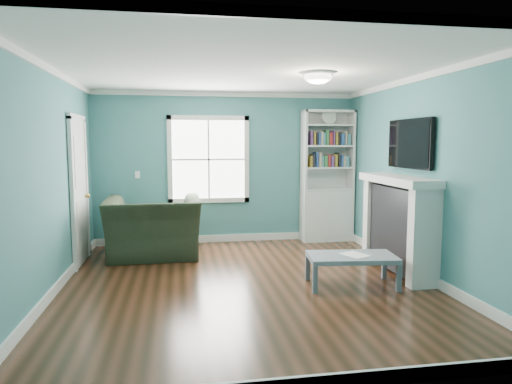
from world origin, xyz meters
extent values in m
plane|color=black|center=(0.00, 0.00, 0.00)|extent=(5.00, 5.00, 0.00)
plane|color=teal|center=(0.00, 2.50, 1.30)|extent=(4.50, 0.00, 4.50)
plane|color=teal|center=(0.00, -2.50, 1.30)|extent=(4.50, 0.00, 4.50)
plane|color=teal|center=(-2.25, 0.00, 1.30)|extent=(0.00, 5.00, 5.00)
plane|color=teal|center=(2.25, 0.00, 1.30)|extent=(0.00, 5.00, 5.00)
plane|color=white|center=(0.00, 0.00, 2.60)|extent=(5.00, 5.00, 0.00)
cube|color=white|center=(0.00, 2.48, 0.06)|extent=(4.50, 0.03, 0.12)
cube|color=white|center=(-2.23, 0.00, 0.06)|extent=(0.03, 5.00, 0.12)
cube|color=white|center=(2.23, 0.00, 0.06)|extent=(0.03, 5.00, 0.12)
cube|color=white|center=(0.00, 2.48, 2.56)|extent=(4.50, 0.04, 0.08)
cube|color=white|center=(0.00, -2.48, 2.56)|extent=(4.50, 0.04, 0.08)
cube|color=white|center=(-2.23, 0.00, 2.56)|extent=(0.04, 5.00, 0.08)
cube|color=white|center=(2.23, 0.00, 2.56)|extent=(0.04, 5.00, 0.08)
cube|color=white|center=(-0.30, 2.50, 1.45)|extent=(1.24, 0.01, 1.34)
cube|color=white|center=(-0.96, 2.48, 1.45)|extent=(0.08, 0.06, 1.50)
cube|color=white|center=(0.36, 2.48, 1.45)|extent=(0.08, 0.06, 1.50)
cube|color=white|center=(-0.30, 2.48, 0.74)|extent=(1.40, 0.06, 0.08)
cube|color=white|center=(-0.30, 2.48, 2.16)|extent=(1.40, 0.06, 0.08)
cube|color=white|center=(-0.30, 2.48, 1.45)|extent=(1.24, 0.03, 0.03)
cube|color=white|center=(-0.30, 2.48, 1.45)|extent=(0.03, 0.03, 1.34)
cube|color=silver|center=(1.77, 2.30, 0.45)|extent=(0.90, 0.35, 0.90)
cube|color=silver|center=(1.34, 2.30, 1.60)|extent=(0.04, 0.35, 1.40)
cube|color=silver|center=(2.20, 2.30, 1.60)|extent=(0.04, 0.35, 1.40)
cube|color=silver|center=(1.77, 2.46, 1.60)|extent=(0.90, 0.02, 1.40)
cube|color=silver|center=(1.77, 2.30, 2.28)|extent=(0.90, 0.35, 0.04)
cube|color=silver|center=(1.77, 2.30, 0.92)|extent=(0.84, 0.33, 0.03)
cube|color=silver|center=(1.77, 2.30, 1.30)|extent=(0.84, 0.33, 0.03)
cube|color=silver|center=(1.77, 2.30, 1.68)|extent=(0.84, 0.33, 0.03)
cube|color=silver|center=(1.77, 2.30, 2.04)|extent=(0.84, 0.33, 0.03)
cube|color=olive|center=(1.77, 2.28, 1.43)|extent=(0.70, 0.25, 0.22)
cube|color=black|center=(1.77, 2.28, 1.81)|extent=(0.70, 0.25, 0.22)
cylinder|color=beige|center=(1.77, 2.25, 2.19)|extent=(0.26, 0.06, 0.26)
cube|color=black|center=(2.09, 0.20, 0.60)|extent=(0.30, 1.20, 1.10)
cube|color=black|center=(2.07, 0.20, 0.40)|extent=(0.22, 0.65, 0.70)
cube|color=silver|center=(2.07, -0.47, 0.60)|extent=(0.36, 0.16, 1.20)
cube|color=silver|center=(2.07, 0.87, 0.60)|extent=(0.36, 0.16, 1.20)
cube|color=silver|center=(2.05, 0.20, 1.25)|extent=(0.44, 1.58, 0.10)
cube|color=black|center=(2.20, 0.20, 1.72)|extent=(0.06, 1.10, 0.65)
cube|color=silver|center=(-2.23, 1.40, 1.02)|extent=(0.04, 0.80, 2.05)
cube|color=white|center=(-2.22, 0.95, 1.02)|extent=(0.05, 0.08, 2.13)
cube|color=white|center=(-2.22, 1.85, 1.02)|extent=(0.05, 0.08, 2.13)
cube|color=white|center=(-2.22, 1.40, 2.09)|extent=(0.05, 0.98, 0.08)
sphere|color=#BF8C3F|center=(-2.17, 1.70, 0.95)|extent=(0.07, 0.07, 0.07)
ellipsoid|color=white|center=(0.90, 0.10, 2.54)|extent=(0.34, 0.34, 0.15)
cylinder|color=white|center=(0.90, 0.10, 2.58)|extent=(0.38, 0.38, 0.03)
cube|color=white|center=(-1.50, 2.48, 1.20)|extent=(0.08, 0.01, 0.12)
imported|color=black|center=(-1.20, 1.60, 0.61)|extent=(1.41, 0.93, 1.22)
cube|color=#545B64|center=(0.73, -0.45, 0.16)|extent=(0.06, 0.06, 0.32)
cube|color=#545B64|center=(1.71, -0.57, 0.16)|extent=(0.06, 0.06, 0.32)
cube|color=#545B64|center=(0.79, 0.06, 0.16)|extent=(0.06, 0.06, 0.32)
cube|color=#545B64|center=(1.77, -0.05, 0.16)|extent=(0.06, 0.06, 0.32)
cube|color=slate|center=(1.25, -0.25, 0.35)|extent=(1.10, 0.69, 0.06)
cube|color=white|center=(1.29, -0.25, 0.38)|extent=(0.35, 0.38, 0.00)
camera|label=1|loc=(-0.80, -5.41, 1.74)|focal=32.00mm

